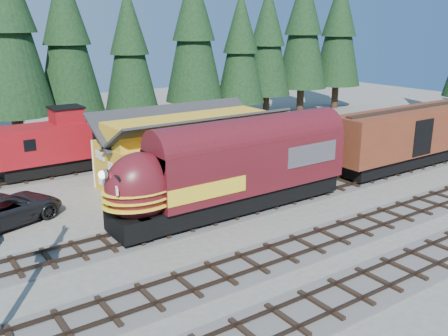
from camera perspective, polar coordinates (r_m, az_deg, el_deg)
ground at (r=28.03m, az=7.48°, el=-7.15°), size 120.00×120.00×0.00m
track_siding at (r=37.45m, az=14.75°, el=-1.39°), size 68.00×3.20×0.33m
track_main_south at (r=34.13m, az=22.39°, el=-3.84°), size 68.00×3.20×0.33m
track_spur at (r=39.18m, az=-22.33°, el=-1.32°), size 32.00×3.20×0.33m
depot at (r=35.14m, az=-3.90°, el=2.88°), size 12.80×7.00×5.30m
conifer_backdrop at (r=50.52m, az=-6.91°, el=14.79°), size 80.29×23.61×16.92m
locomotive at (r=29.26m, az=0.40°, el=-0.69°), size 15.99×3.18×4.35m
boxcar at (r=41.05m, az=20.03°, el=3.43°), size 13.99×3.00×4.40m
caboose at (r=39.29m, az=-18.47°, el=2.60°), size 9.00×2.61×4.68m
pickup_truck_a at (r=30.96m, az=-23.76°, el=-4.35°), size 7.14×4.95×1.81m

